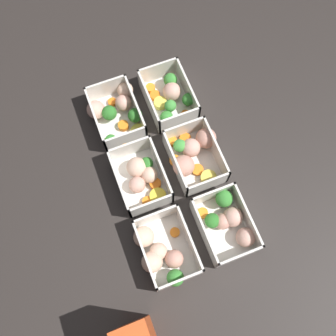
% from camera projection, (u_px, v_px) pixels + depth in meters
% --- Properties ---
extents(ground_plane, '(4.00, 4.00, 0.00)m').
position_uv_depth(ground_plane, '(168.00, 171.00, 0.94)').
color(ground_plane, '#282321').
extents(container_near_left, '(0.15, 0.12, 0.07)m').
position_uv_depth(container_near_left, '(228.00, 222.00, 0.87)').
color(container_near_left, silver).
rests_on(container_near_left, ground_plane).
extents(container_near_center, '(0.16, 0.15, 0.07)m').
position_uv_depth(container_near_center, '(193.00, 154.00, 0.93)').
color(container_near_center, silver).
rests_on(container_near_center, ground_plane).
extents(container_near_right, '(0.15, 0.11, 0.07)m').
position_uv_depth(container_near_right, '(170.00, 97.00, 0.98)').
color(container_near_right, silver).
rests_on(container_near_right, ground_plane).
extents(container_far_left, '(0.16, 0.13, 0.07)m').
position_uv_depth(container_far_left, '(162.00, 252.00, 0.85)').
color(container_far_left, silver).
rests_on(container_far_left, ground_plane).
extents(container_far_center, '(0.16, 0.11, 0.07)m').
position_uv_depth(container_far_center, '(142.00, 176.00, 0.91)').
color(container_far_center, silver).
rests_on(container_far_center, ground_plane).
extents(container_far_right, '(0.17, 0.14, 0.07)m').
position_uv_depth(container_far_right, '(117.00, 112.00, 0.96)').
color(container_far_right, silver).
rests_on(container_far_right, ground_plane).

